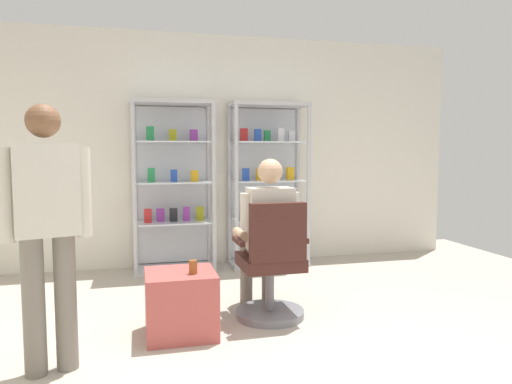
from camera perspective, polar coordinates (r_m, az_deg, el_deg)
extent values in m
plane|color=#B2A899|center=(3.14, 5.35, -20.63)|extent=(7.20, 7.20, 0.00)
cube|color=silver|center=(5.74, -4.62, 4.94)|extent=(6.00, 0.10, 2.70)
cylinder|color=#B7B7BC|center=(5.18, -14.35, 0.36)|extent=(0.05, 0.05, 1.90)
cylinder|color=#B7B7BC|center=(5.25, -5.03, 0.55)|extent=(0.05, 0.05, 1.90)
cylinder|color=#B7B7BC|center=(5.58, -14.34, 0.68)|extent=(0.05, 0.05, 1.90)
cylinder|color=#B7B7BC|center=(5.64, -5.68, 0.86)|extent=(0.05, 0.05, 1.90)
cube|color=#B7B7BC|center=(5.40, -9.98, 10.50)|extent=(0.90, 0.45, 0.04)
cube|color=#B7B7BC|center=(5.54, -9.68, -9.01)|extent=(0.90, 0.45, 0.04)
cube|color=silver|center=(5.61, -10.00, 0.79)|extent=(0.84, 0.02, 1.80)
cube|color=silver|center=(5.44, -9.77, -3.58)|extent=(0.82, 0.39, 0.02)
cube|color=red|center=(5.39, -12.80, -2.80)|extent=(0.08, 0.06, 0.15)
cube|color=purple|center=(5.46, -11.36, -2.72)|extent=(0.09, 0.04, 0.15)
cube|color=black|center=(5.42, -9.84, -2.70)|extent=(0.09, 0.04, 0.15)
cube|color=purple|center=(5.46, -8.32, -2.60)|extent=(0.08, 0.03, 0.16)
cube|color=#999919|center=(5.49, -6.73, -2.56)|extent=(0.09, 0.04, 0.16)
cube|color=silver|center=(5.39, -9.84, 1.15)|extent=(0.82, 0.39, 0.02)
cube|color=#268C4C|center=(5.37, -12.42, 2.00)|extent=(0.08, 0.05, 0.15)
cube|color=#264CB2|center=(5.36, -9.79, 1.94)|extent=(0.08, 0.04, 0.13)
cube|color=gold|center=(5.40, -7.36, 1.94)|extent=(0.08, 0.03, 0.13)
cube|color=silver|center=(5.38, -9.91, 5.94)|extent=(0.82, 0.39, 0.02)
cube|color=#268C4C|center=(5.37, -12.55, 6.84)|extent=(0.08, 0.04, 0.16)
cube|color=#999919|center=(5.40, -9.93, 6.71)|extent=(0.09, 0.05, 0.13)
cube|color=purple|center=(5.42, -7.46, 6.74)|extent=(0.09, 0.05, 0.13)
cylinder|color=#B7B7BC|center=(5.29, -2.36, 0.61)|extent=(0.05, 0.05, 1.90)
cylinder|color=#B7B7BC|center=(5.53, 6.30, 0.77)|extent=(0.05, 0.05, 1.90)
cylinder|color=#B7B7BC|center=(5.68, -3.18, 0.91)|extent=(0.05, 0.05, 1.90)
cylinder|color=#B7B7BC|center=(5.90, 4.94, 1.05)|extent=(0.05, 0.05, 1.90)
cube|color=#B7B7BC|center=(5.59, 1.52, 10.39)|extent=(0.90, 0.45, 0.04)
cube|color=#B7B7BC|center=(5.73, 1.47, -8.47)|extent=(0.90, 0.45, 0.04)
cube|color=silver|center=(5.79, 0.92, 1.00)|extent=(0.84, 0.02, 1.80)
cube|color=silver|center=(5.63, 1.48, -3.22)|extent=(0.82, 0.39, 0.02)
cube|color=#999919|center=(5.53, -1.04, -2.66)|extent=(0.08, 0.05, 0.12)
cube|color=silver|center=(5.55, 0.79, -2.61)|extent=(0.09, 0.06, 0.12)
cube|color=#264CB2|center=(5.67, 2.22, -2.36)|extent=(0.09, 0.06, 0.14)
cube|color=silver|center=(5.74, 4.02, -2.32)|extent=(0.08, 0.05, 0.13)
cube|color=silver|center=(5.58, 1.50, 1.36)|extent=(0.82, 0.39, 0.02)
cube|color=#264CB2|center=(5.49, -1.23, 2.13)|extent=(0.08, 0.05, 0.14)
cube|color=gold|center=(5.59, 0.41, 2.13)|extent=(0.08, 0.03, 0.13)
cube|color=gold|center=(5.62, 2.33, 2.16)|extent=(0.07, 0.05, 0.14)
cube|color=gold|center=(5.70, 4.10, 2.24)|extent=(0.09, 0.06, 0.15)
cube|color=silver|center=(5.57, 1.51, 5.98)|extent=(0.82, 0.39, 0.02)
cube|color=red|center=(5.53, -1.46, 6.85)|extent=(0.09, 0.05, 0.15)
cube|color=#264CB2|center=(5.51, 0.20, 6.81)|extent=(0.08, 0.04, 0.14)
cube|color=#268C4C|center=(5.62, 1.35, 6.72)|extent=(0.08, 0.04, 0.13)
cube|color=silver|center=(5.59, 2.98, 6.85)|extent=(0.08, 0.05, 0.16)
cube|color=silver|center=(5.69, 4.30, 6.66)|extent=(0.08, 0.03, 0.13)
cylinder|color=slate|center=(4.01, 1.66, -14.30)|extent=(0.56, 0.56, 0.06)
cylinder|color=slate|center=(3.95, 1.67, -11.49)|extent=(0.07, 0.07, 0.41)
cube|color=#3F1E19|center=(3.89, 1.68, -8.31)|extent=(0.49, 0.49, 0.10)
cube|color=#3F1E19|center=(3.64, 2.64, -4.83)|extent=(0.44, 0.09, 0.45)
cube|color=#3F1E19|center=(3.93, 5.33, -5.50)|extent=(0.04, 0.30, 0.04)
cube|color=#3F1E19|center=(3.79, -2.10, -5.90)|extent=(0.04, 0.30, 0.04)
cylinder|color=slate|center=(4.09, 2.23, -6.24)|extent=(0.15, 0.40, 0.14)
cylinder|color=slate|center=(4.33, 1.43, -9.37)|extent=(0.11, 0.11, 0.56)
cylinder|color=slate|center=(4.03, -0.50, -6.38)|extent=(0.15, 0.40, 0.14)
cylinder|color=slate|center=(4.28, -1.18, -9.54)|extent=(0.11, 0.11, 0.56)
cube|color=beige|center=(3.83, 1.69, -3.21)|extent=(0.36, 0.22, 0.50)
sphere|color=tan|center=(3.79, 1.71, 2.49)|extent=(0.20, 0.20, 0.20)
cylinder|color=beige|center=(3.88, 4.53, -2.06)|extent=(0.09, 0.09, 0.28)
cylinder|color=tan|center=(4.08, 3.67, -4.83)|extent=(0.08, 0.30, 0.08)
cylinder|color=beige|center=(3.76, -1.23, -2.26)|extent=(0.09, 0.09, 0.28)
cylinder|color=tan|center=(3.97, -1.84, -5.09)|extent=(0.08, 0.30, 0.08)
cube|color=#B24C47|center=(3.63, -8.99, -13.02)|extent=(0.50, 0.48, 0.47)
cylinder|color=brown|center=(3.49, -7.54, -8.88)|extent=(0.06, 0.06, 0.10)
cylinder|color=slate|center=(3.23, -21.79, -12.10)|extent=(0.13, 0.13, 0.85)
cylinder|color=beige|center=(3.13, -19.91, 0.00)|extent=(0.09, 0.09, 0.55)
cylinder|color=slate|center=(3.22, -25.04, -12.32)|extent=(0.13, 0.13, 0.85)
cylinder|color=beige|center=(3.08, -27.84, -0.36)|extent=(0.09, 0.09, 0.55)
cube|color=beige|center=(3.09, -23.86, 0.28)|extent=(0.41, 0.31, 0.55)
sphere|color=brown|center=(3.09, -24.13, 7.78)|extent=(0.20, 0.20, 0.20)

